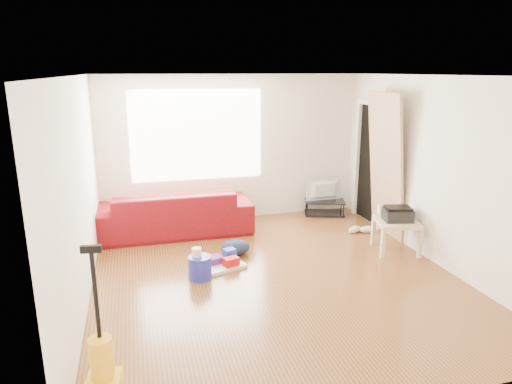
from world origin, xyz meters
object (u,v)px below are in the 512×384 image
object	(u,v)px
bucket	(200,278)
cleaning_tray	(223,262)
tv_stand	(324,207)
vacuum	(102,370)
sofa	(175,233)
side_table	(397,225)
backpack	(235,255)

from	to	relation	value
bucket	cleaning_tray	size ratio (longest dim) A/B	0.45
tv_stand	vacuum	distance (m)	5.42
sofa	cleaning_tray	bearing A→B (deg)	108.67
bucket	vacuum	xyz separation A→B (m)	(-1.07, -1.95, 0.24)
side_table	vacuum	size ratio (longest dim) A/B	0.55
sofa	bucket	size ratio (longest dim) A/B	8.33
side_table	bucket	xyz separation A→B (m)	(-2.88, -0.16, -0.39)
bucket	backpack	world-z (taller)	bucket
side_table	backpack	size ratio (longest dim) A/B	1.72
bucket	side_table	bearing A→B (deg)	3.18
bucket	cleaning_tray	bearing A→B (deg)	39.78
sofa	backpack	distance (m)	1.38
tv_stand	bucket	world-z (taller)	tv_stand
tv_stand	cleaning_tray	xyz separation A→B (m)	(-2.24, -1.76, -0.08)
side_table	cleaning_tray	xyz separation A→B (m)	(-2.54, 0.13, -0.33)
sofa	backpack	size ratio (longest dim) A/B	6.00
cleaning_tray	vacuum	xyz separation A→B (m)	(-1.41, -2.24, 0.18)
tv_stand	sofa	bearing A→B (deg)	-156.18
tv_stand	cleaning_tray	world-z (taller)	tv_stand
backpack	vacuum	distance (m)	3.08
bucket	sofa	bearing A→B (deg)	94.98
sofa	vacuum	xyz separation A→B (m)	(-0.91, -3.73, 0.24)
side_table	vacuum	world-z (taller)	vacuum
backpack	cleaning_tray	bearing A→B (deg)	-122.12
tv_stand	side_table	world-z (taller)	side_table
cleaning_tray	sofa	bearing A→B (deg)	108.67
sofa	vacuum	bearing A→B (deg)	76.27
tv_stand	backpack	xyz separation A→B (m)	(-1.98, -1.42, -0.14)
tv_stand	side_table	bearing A→B (deg)	-62.79
cleaning_tray	bucket	bearing A→B (deg)	-140.22
tv_stand	cleaning_tray	size ratio (longest dim) A/B	1.22
backpack	vacuum	bearing A→B (deg)	-118.38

